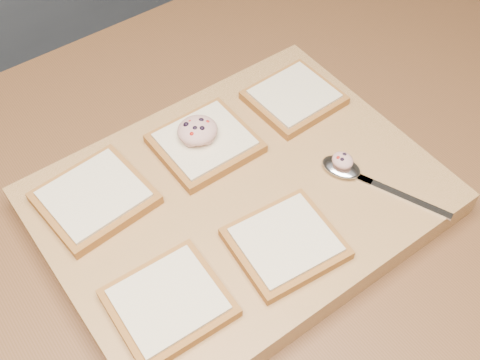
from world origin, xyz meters
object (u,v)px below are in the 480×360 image
(cutting_board, at_px, (240,201))
(tuna_salad_dollop, at_px, (197,130))
(spoon, at_px, (350,171))
(bread_far_center, at_px, (205,143))

(cutting_board, distance_m, tuna_salad_dollop, 0.11)
(spoon, bearing_deg, tuna_salad_dollop, 129.72)
(bread_far_center, xyz_separation_m, spoon, (0.13, -0.15, -0.00))
(cutting_board, height_order, spoon, spoon)
(tuna_salad_dollop, height_order, spoon, tuna_salad_dollop)
(cutting_board, xyz_separation_m, bread_far_center, (0.01, 0.09, 0.03))
(tuna_salad_dollop, xyz_separation_m, spoon, (0.13, -0.16, -0.03))
(bread_far_center, relative_size, spoon, 0.73)
(cutting_board, xyz_separation_m, tuna_salad_dollop, (0.00, 0.10, 0.05))
(tuna_salad_dollop, distance_m, spoon, 0.21)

